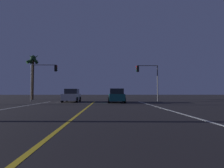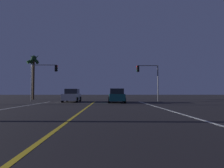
{
  "view_description": "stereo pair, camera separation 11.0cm",
  "coord_description": "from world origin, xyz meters",
  "px_view_note": "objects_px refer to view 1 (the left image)",
  "views": [
    {
      "loc": [
        1.61,
        0.85,
        1.26
      ],
      "look_at": [
        2.18,
        20.53,
        2.12
      ],
      "focal_mm": 30.43,
      "sensor_mm": 36.0,
      "label": 1
    },
    {
      "loc": [
        1.72,
        0.85,
        1.26
      ],
      "look_at": [
        2.18,
        20.53,
        2.12
      ],
      "focal_mm": 30.43,
      "sensor_mm": 36.0,
      "label": 2
    }
  ],
  "objects_px": {
    "traffic_light_near_left": "(44,74)",
    "traffic_light_near_right": "(147,74)",
    "car_ahead_far": "(116,96)",
    "palm_tree_left_far": "(33,63)",
    "car_oncoming": "(72,96)"
  },
  "relations": [
    {
      "from": "car_oncoming",
      "to": "palm_tree_left_far",
      "type": "relative_size",
      "value": 0.54
    },
    {
      "from": "car_oncoming",
      "to": "traffic_light_near_left",
      "type": "relative_size",
      "value": 0.84
    },
    {
      "from": "traffic_light_near_right",
      "to": "palm_tree_left_far",
      "type": "distance_m",
      "value": 19.8
    },
    {
      "from": "car_oncoming",
      "to": "traffic_light_near_left",
      "type": "bearing_deg",
      "value": -111.24
    },
    {
      "from": "car_ahead_far",
      "to": "traffic_light_near_right",
      "type": "xyz_separation_m",
      "value": [
        4.49,
        3.37,
        2.97
      ]
    },
    {
      "from": "car_ahead_far",
      "to": "traffic_light_near_left",
      "type": "bearing_deg",
      "value": 71.12
    },
    {
      "from": "traffic_light_near_left",
      "to": "traffic_light_near_right",
      "type": "bearing_deg",
      "value": -0.0
    },
    {
      "from": "traffic_light_near_right",
      "to": "palm_tree_left_far",
      "type": "xyz_separation_m",
      "value": [
        -18.47,
        6.64,
        2.61
      ]
    },
    {
      "from": "car_oncoming",
      "to": "traffic_light_near_right",
      "type": "xyz_separation_m",
      "value": [
        10.24,
        1.59,
        2.97
      ]
    },
    {
      "from": "car_ahead_far",
      "to": "car_oncoming",
      "type": "bearing_deg",
      "value": 72.84
    },
    {
      "from": "car_oncoming",
      "to": "traffic_light_near_right",
      "type": "distance_m",
      "value": 10.78
    },
    {
      "from": "car_oncoming",
      "to": "traffic_light_near_right",
      "type": "height_order",
      "value": "traffic_light_near_right"
    },
    {
      "from": "car_ahead_far",
      "to": "traffic_light_near_left",
      "type": "height_order",
      "value": "traffic_light_near_left"
    },
    {
      "from": "palm_tree_left_far",
      "to": "traffic_light_near_right",
      "type": "bearing_deg",
      "value": -19.76
    },
    {
      "from": "car_ahead_far",
      "to": "traffic_light_near_right",
      "type": "height_order",
      "value": "traffic_light_near_right"
    }
  ]
}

